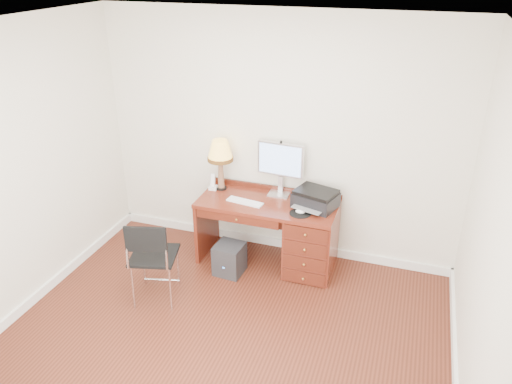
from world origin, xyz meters
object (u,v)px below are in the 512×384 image
(chair, at_px, (150,253))
(printer, at_px, (316,199))
(leg_lamp, at_px, (220,154))
(monitor, at_px, (280,162))
(phone, at_px, (213,185))
(equipment_box, at_px, (230,259))
(desk, at_px, (296,234))

(chair, bearing_deg, printer, 23.99)
(printer, distance_m, leg_lamp, 1.16)
(printer, xyz_separation_m, leg_lamp, (-1.11, 0.09, 0.34))
(printer, height_order, chair, printer)
(monitor, relative_size, printer, 1.19)
(phone, bearing_deg, monitor, 4.36)
(printer, bearing_deg, leg_lamp, -168.63)
(monitor, bearing_deg, printer, -17.02)
(leg_lamp, distance_m, equipment_box, 1.15)
(phone, bearing_deg, leg_lamp, 20.26)
(leg_lamp, height_order, chair, leg_lamp)
(leg_lamp, xyz_separation_m, equipment_box, (0.28, -0.49, -1.01))
(chair, bearing_deg, phone, 66.16)
(leg_lamp, bearing_deg, desk, -8.80)
(desk, xyz_separation_m, equipment_box, (-0.64, -0.35, -0.24))
(desk, relative_size, phone, 7.98)
(monitor, height_order, equipment_box, monitor)
(leg_lamp, height_order, equipment_box, leg_lamp)
(desk, relative_size, chair, 1.62)
(desk, distance_m, phone, 1.08)
(monitor, bearing_deg, leg_lamp, -167.50)
(monitor, xyz_separation_m, equipment_box, (-0.39, -0.58, -0.95))
(printer, bearing_deg, monitor, 174.13)
(printer, distance_m, equipment_box, 1.14)
(leg_lamp, bearing_deg, phone, -154.36)
(phone, height_order, chair, phone)
(equipment_box, bearing_deg, chair, -123.35)
(desk, height_order, phone, phone)
(leg_lamp, xyz_separation_m, chair, (-0.27, -1.19, -0.62))
(phone, relative_size, chair, 0.20)
(leg_lamp, relative_size, phone, 3.10)
(monitor, height_order, phone, monitor)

